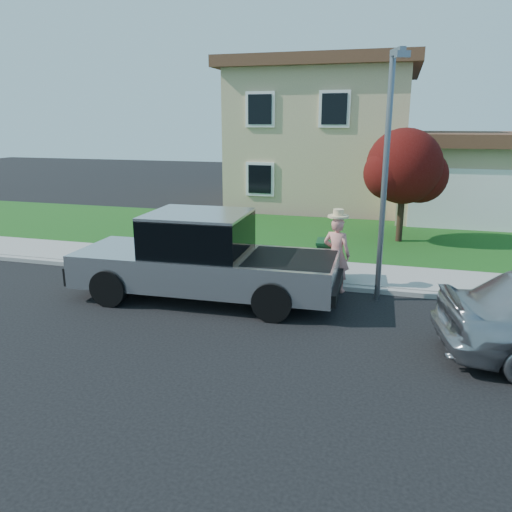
# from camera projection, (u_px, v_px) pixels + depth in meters

# --- Properties ---
(ground) EXTENTS (80.00, 80.00, 0.00)m
(ground) POSITION_uv_depth(u_px,v_px,m) (205.00, 322.00, 10.60)
(ground) COLOR black
(ground) RESTS_ON ground
(curb) EXTENTS (40.00, 0.20, 0.12)m
(curb) POSITION_uv_depth(u_px,v_px,m) (281.00, 282.00, 13.01)
(curb) COLOR gray
(curb) RESTS_ON ground
(sidewalk) EXTENTS (40.00, 2.00, 0.15)m
(sidewalk) POSITION_uv_depth(u_px,v_px,m) (290.00, 270.00, 14.03)
(sidewalk) COLOR gray
(sidewalk) RESTS_ON ground
(lawn) EXTENTS (40.00, 7.00, 0.10)m
(lawn) POSITION_uv_depth(u_px,v_px,m) (316.00, 236.00, 18.22)
(lawn) COLOR #123F12
(lawn) RESTS_ON ground
(house) EXTENTS (14.00, 11.30, 6.85)m
(house) POSITION_uv_depth(u_px,v_px,m) (350.00, 141.00, 24.63)
(house) COLOR tan
(house) RESTS_ON ground
(pickup_truck) EXTENTS (6.40, 2.48, 2.08)m
(pickup_truck) POSITION_uv_depth(u_px,v_px,m) (204.00, 259.00, 11.78)
(pickup_truck) COLOR black
(pickup_truck) RESTS_ON ground
(woman) EXTENTS (0.78, 0.61, 2.08)m
(woman) POSITION_uv_depth(u_px,v_px,m) (337.00, 253.00, 12.28)
(woman) COLOR #DE867A
(woman) RESTS_ON ground
(ornamental_tree) EXTENTS (2.78, 2.51, 3.82)m
(ornamental_tree) POSITION_uv_depth(u_px,v_px,m) (405.00, 170.00, 16.65)
(ornamental_tree) COLOR black
(ornamental_tree) RESTS_ON lawn
(trash_bin) EXTENTS (0.69, 0.77, 1.02)m
(trash_bin) POSITION_uv_depth(u_px,v_px,m) (328.00, 260.00, 12.88)
(trash_bin) COLOR #103B1B
(trash_bin) RESTS_ON sidewalk
(street_lamp) EXTENTS (0.43, 0.72, 5.57)m
(street_lamp) POSITION_uv_depth(u_px,v_px,m) (387.00, 165.00, 11.04)
(street_lamp) COLOR slate
(street_lamp) RESTS_ON ground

